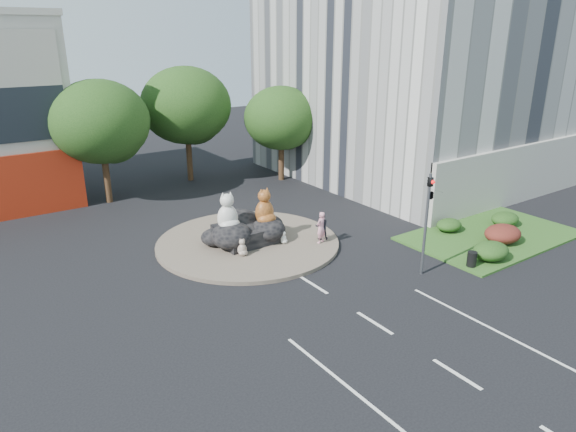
{
  "coord_description": "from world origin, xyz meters",
  "views": [
    {
      "loc": [
        -13.11,
        -12.76,
        10.97
      ],
      "look_at": [
        1.26,
        7.93,
        2.0
      ],
      "focal_mm": 32.0,
      "sensor_mm": 36.0,
      "label": 1
    }
  ],
  "objects_px": {
    "kitten_calico": "(242,247)",
    "litter_bin": "(472,259)",
    "pedestrian_pink": "(321,227)",
    "cat_tabby": "(264,206)",
    "pedestrian_dark": "(322,226)",
    "kitten_white": "(283,237)",
    "cat_white": "(227,211)"
  },
  "relations": [
    {
      "from": "cat_white",
      "to": "cat_tabby",
      "type": "bearing_deg",
      "value": 1.84
    },
    {
      "from": "cat_white",
      "to": "pedestrian_pink",
      "type": "bearing_deg",
      "value": -19.95
    },
    {
      "from": "pedestrian_pink",
      "to": "cat_white",
      "type": "bearing_deg",
      "value": -44.55
    },
    {
      "from": "cat_white",
      "to": "litter_bin",
      "type": "xyz_separation_m",
      "value": [
        8.71,
        -8.94,
        -1.67
      ]
    },
    {
      "from": "cat_white",
      "to": "kitten_calico",
      "type": "xyz_separation_m",
      "value": [
        -0.01,
        -1.47,
        -1.5
      ]
    },
    {
      "from": "kitten_calico",
      "to": "pedestrian_dark",
      "type": "bearing_deg",
      "value": 16.55
    },
    {
      "from": "cat_tabby",
      "to": "kitten_white",
      "type": "distance_m",
      "value": 1.97
    },
    {
      "from": "cat_tabby",
      "to": "kitten_calico",
      "type": "relative_size",
      "value": 2.21
    },
    {
      "from": "kitten_white",
      "to": "pedestrian_dark",
      "type": "distance_m",
      "value": 2.22
    },
    {
      "from": "cat_tabby",
      "to": "kitten_calico",
      "type": "height_order",
      "value": "cat_tabby"
    },
    {
      "from": "kitten_calico",
      "to": "cat_tabby",
      "type": "bearing_deg",
      "value": 52.96
    },
    {
      "from": "cat_white",
      "to": "pedestrian_pink",
      "type": "height_order",
      "value": "cat_white"
    },
    {
      "from": "cat_tabby",
      "to": "pedestrian_pink",
      "type": "relative_size",
      "value": 1.17
    },
    {
      "from": "cat_tabby",
      "to": "litter_bin",
      "type": "bearing_deg",
      "value": -57.88
    },
    {
      "from": "cat_tabby",
      "to": "pedestrian_dark",
      "type": "xyz_separation_m",
      "value": [
        2.58,
        -1.78,
        -1.18
      ]
    },
    {
      "from": "kitten_calico",
      "to": "litter_bin",
      "type": "distance_m",
      "value": 11.48
    },
    {
      "from": "cat_white",
      "to": "kitten_white",
      "type": "relative_size",
      "value": 2.93
    },
    {
      "from": "cat_tabby",
      "to": "pedestrian_pink",
      "type": "height_order",
      "value": "cat_tabby"
    },
    {
      "from": "kitten_calico",
      "to": "pedestrian_pink",
      "type": "xyz_separation_m",
      "value": [
        4.36,
        -0.97,
        0.41
      ]
    },
    {
      "from": "cat_tabby",
      "to": "pedestrian_pink",
      "type": "bearing_deg",
      "value": -49.2
    },
    {
      "from": "cat_white",
      "to": "kitten_white",
      "type": "height_order",
      "value": "cat_white"
    },
    {
      "from": "cat_tabby",
      "to": "kitten_calico",
      "type": "distance_m",
      "value": 2.84
    },
    {
      "from": "kitten_white",
      "to": "pedestrian_dark",
      "type": "relative_size",
      "value": 0.48
    },
    {
      "from": "pedestrian_pink",
      "to": "litter_bin",
      "type": "distance_m",
      "value": 7.84
    },
    {
      "from": "kitten_calico",
      "to": "kitten_white",
      "type": "xyz_separation_m",
      "value": [
        2.65,
        0.12,
        -0.1
      ]
    },
    {
      "from": "cat_tabby",
      "to": "litter_bin",
      "type": "height_order",
      "value": "cat_tabby"
    },
    {
      "from": "pedestrian_dark",
      "to": "litter_bin",
      "type": "height_order",
      "value": "pedestrian_dark"
    },
    {
      "from": "cat_tabby",
      "to": "litter_bin",
      "type": "relative_size",
      "value": 2.73
    },
    {
      "from": "kitten_white",
      "to": "pedestrian_pink",
      "type": "height_order",
      "value": "pedestrian_pink"
    },
    {
      "from": "pedestrian_pink",
      "to": "cat_tabby",
      "type": "bearing_deg",
      "value": -59.37
    },
    {
      "from": "cat_white",
      "to": "kitten_calico",
      "type": "distance_m",
      "value": 2.1
    },
    {
      "from": "cat_white",
      "to": "pedestrian_dark",
      "type": "bearing_deg",
      "value": -14.36
    }
  ]
}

